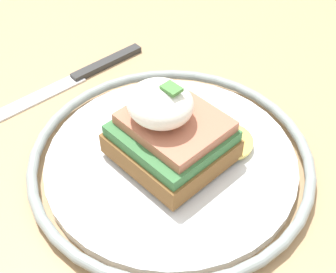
# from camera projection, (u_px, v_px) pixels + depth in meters

# --- Properties ---
(dining_table) EXTENTS (1.05, 0.84, 0.76)m
(dining_table) POSITION_uv_depth(u_px,v_px,m) (177.00, 227.00, 0.53)
(dining_table) COLOR tan
(dining_table) RESTS_ON ground_plane
(plate) EXTENTS (0.26, 0.26, 0.02)m
(plate) POSITION_uv_depth(u_px,v_px,m) (168.00, 157.00, 0.44)
(plate) COLOR silver
(plate) RESTS_ON dining_table
(sandwich) EXTENTS (0.10, 0.12, 0.08)m
(sandwich) POSITION_uv_depth(u_px,v_px,m) (168.00, 129.00, 0.41)
(sandwich) COLOR brown
(sandwich) RESTS_ON plate
(knife) EXTENTS (0.02, 0.21, 0.01)m
(knife) POSITION_uv_depth(u_px,v_px,m) (79.00, 77.00, 0.53)
(knife) COLOR #2D2D2D
(knife) RESTS_ON dining_table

